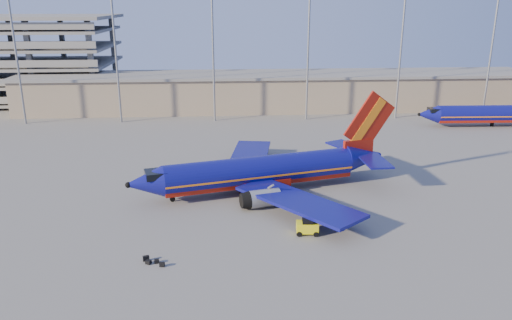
{
  "coord_description": "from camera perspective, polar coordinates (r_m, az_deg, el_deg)",
  "views": [
    {
      "loc": [
        -3.15,
        -60.18,
        24.62
      ],
      "look_at": [
        1.19,
        4.55,
        4.0
      ],
      "focal_mm": 35.0,
      "sensor_mm": 36.0,
      "label": 1
    }
  ],
  "objects": [
    {
      "name": "ground",
      "position": [
        65.1,
        -0.78,
        -4.59
      ],
      "size": [
        220.0,
        220.0,
        0.0
      ],
      "primitive_type": "plane",
      "color": "slate",
      "rests_on": "ground"
    },
    {
      "name": "aircraft_main",
      "position": [
        67.5,
        1.13,
        -1.28
      ],
      "size": [
        37.17,
        35.28,
        12.84
      ],
      "rotation": [
        0.0,
        0.0,
        0.26
      ],
      "color": "navy",
      "rests_on": "ground"
    },
    {
      "name": "terminal_building",
      "position": [
        120.63,
        2.5,
        7.92
      ],
      "size": [
        122.0,
        16.0,
        8.5
      ],
      "color": "gray",
      "rests_on": "ground"
    },
    {
      "name": "luggage_pile",
      "position": [
        51.18,
        -11.77,
        -11.25
      ],
      "size": [
        2.33,
        1.7,
        0.52
      ],
      "color": "black",
      "rests_on": "ground"
    },
    {
      "name": "baggage_tug",
      "position": [
        55.86,
        5.89,
        -7.58
      ],
      "size": [
        2.55,
        1.68,
        1.75
      ],
      "rotation": [
        0.0,
        0.0,
        -0.09
      ],
      "color": "yellow",
      "rests_on": "ground"
    },
    {
      "name": "light_mast_row",
      "position": [
        106.73,
        0.57,
        13.83
      ],
      "size": [
        101.6,
        1.6,
        28.65
      ],
      "color": "gray",
      "rests_on": "ground"
    },
    {
      "name": "aircraft_second",
      "position": [
        114.44,
        25.89,
        4.78
      ],
      "size": [
        33.99,
        13.24,
        11.51
      ],
      "rotation": [
        0.0,
        0.0,
        -0.03
      ],
      "color": "navy",
      "rests_on": "ground"
    }
  ]
}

